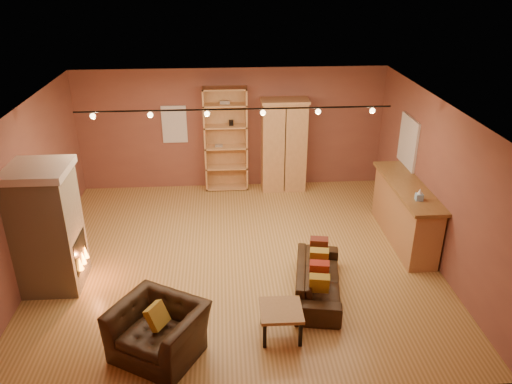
{
  "coord_description": "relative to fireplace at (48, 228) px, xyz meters",
  "views": [
    {
      "loc": [
        -0.22,
        -7.77,
        4.94
      ],
      "look_at": [
        0.34,
        0.2,
        1.21
      ],
      "focal_mm": 35.0,
      "sensor_mm": 36.0,
      "label": 1
    }
  ],
  "objects": [
    {
      "name": "right_window",
      "position": [
        6.51,
        2.0,
        0.59
      ],
      "size": [
        0.05,
        0.9,
        1.0
      ],
      "primitive_type": "cube",
      "color": "silver",
      "rests_on": "right_wall"
    },
    {
      "name": "fireplace",
      "position": [
        0.0,
        0.0,
        0.0
      ],
      "size": [
        1.01,
        0.98,
        2.12
      ],
      "color": "tan",
      "rests_on": "floor"
    },
    {
      "name": "armoire",
      "position": [
        4.22,
        3.58,
        0.02
      ],
      "size": [
        1.06,
        0.61,
        2.15
      ],
      "color": "tan",
      "rests_on": "floor"
    },
    {
      "name": "bar_counter",
      "position": [
        6.24,
        1.03,
        -0.47
      ],
      "size": [
        0.64,
        2.41,
        1.15
      ],
      "color": "tan",
      "rests_on": "floor"
    },
    {
      "name": "armchair",
      "position": [
        1.88,
        -1.77,
        -0.56
      ],
      "size": [
        1.37,
        1.22,
        1.0
      ],
      "rotation": [
        0.0,
        0.0,
        -0.53
      ],
      "color": "black",
      "rests_on": "floor"
    },
    {
      "name": "floor",
      "position": [
        3.04,
        0.6,
        -1.06
      ],
      "size": [
        7.0,
        7.0,
        0.0
      ],
      "primitive_type": "plane",
      "color": "olive",
      "rests_on": "ground"
    },
    {
      "name": "loveseat",
      "position": [
        4.29,
        -0.57,
        -0.69
      ],
      "size": [
        0.83,
        1.86,
        0.75
      ],
      "rotation": [
        0.0,
        0.0,
        1.39
      ],
      "color": "black",
      "rests_on": "floor"
    },
    {
      "name": "coffee_table",
      "position": [
        3.58,
        -1.52,
        -0.67
      ],
      "size": [
        0.61,
        0.61,
        0.46
      ],
      "rotation": [
        0.0,
        0.0,
        -0.01
      ],
      "color": "olive",
      "rests_on": "floor"
    },
    {
      "name": "back_window",
      "position": [
        1.74,
        3.83,
        0.49
      ],
      "size": [
        0.56,
        0.04,
        0.86
      ],
      "primitive_type": "cube",
      "color": "silver",
      "rests_on": "back_wall"
    },
    {
      "name": "ceiling",
      "position": [
        3.04,
        0.6,
        1.74
      ],
      "size": [
        7.0,
        7.0,
        0.0
      ],
      "primitive_type": "plane",
      "rotation": [
        3.14,
        0.0,
        0.0
      ],
      "color": "brown",
      "rests_on": "back_wall"
    },
    {
      "name": "left_wall",
      "position": [
        -0.46,
        0.6,
        0.34
      ],
      "size": [
        0.02,
        6.5,
        2.8
      ],
      "primitive_type": "cube",
      "color": "brown",
      "rests_on": "floor"
    },
    {
      "name": "right_wall",
      "position": [
        6.54,
        0.6,
        0.34
      ],
      "size": [
        0.02,
        6.5,
        2.8
      ],
      "primitive_type": "cube",
      "color": "brown",
      "rests_on": "floor"
    },
    {
      "name": "track_rail",
      "position": [
        3.04,
        0.8,
        1.63
      ],
      "size": [
        5.2,
        0.09,
        0.13
      ],
      "color": "black",
      "rests_on": "ceiling"
    },
    {
      "name": "tissue_box",
      "position": [
        6.19,
        0.39,
        0.18
      ],
      "size": [
        0.12,
        0.12,
        0.22
      ],
      "rotation": [
        0.0,
        0.0,
        -0.07
      ],
      "color": "#85B1D4",
      "rests_on": "bar_counter"
    },
    {
      "name": "back_wall",
      "position": [
        3.04,
        3.85,
        0.34
      ],
      "size": [
        7.0,
        0.02,
        2.8
      ],
      "primitive_type": "cube",
      "color": "brown",
      "rests_on": "floor"
    },
    {
      "name": "bookcase",
      "position": [
        2.9,
        3.72,
        0.17
      ],
      "size": [
        0.99,
        0.38,
        2.41
      ],
      "color": "tan",
      "rests_on": "floor"
    }
  ]
}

